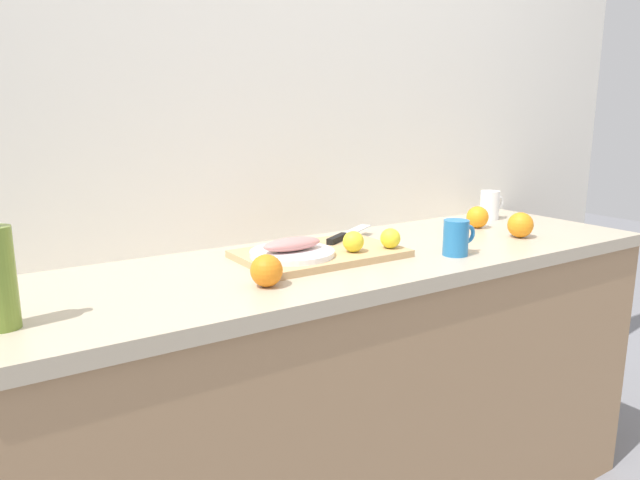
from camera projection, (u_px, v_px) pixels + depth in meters
back_wall at (295, 129)px, 1.90m from camera, size 3.20×0.05×2.50m
kitchen_counter at (352, 397)px, 1.80m from camera, size 2.00×0.60×0.90m
cutting_board at (320, 254)px, 1.68m from camera, size 0.45×0.29×0.02m
white_plate at (292, 253)px, 1.61m from camera, size 0.23×0.23×0.01m
fish_fillet at (292, 244)px, 1.61m from camera, size 0.17×0.07×0.04m
chef_knife at (344, 235)px, 1.83m from camera, size 0.26×0.17×0.02m
lemon_0 at (390, 238)px, 1.70m from camera, size 0.06×0.06×0.06m
lemon_1 at (353, 242)px, 1.65m from camera, size 0.06×0.06×0.06m
coffee_mug_0 at (490, 205)px, 2.25m from camera, size 0.11×0.07×0.11m
coffee_mug_1 at (457, 238)px, 1.69m from camera, size 0.11×0.07×0.10m
orange_0 at (477, 217)px, 2.09m from camera, size 0.08×0.08×0.08m
orange_1 at (520, 225)px, 1.93m from camera, size 0.08×0.08×0.08m
orange_2 at (266, 271)px, 1.40m from camera, size 0.08×0.08×0.08m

